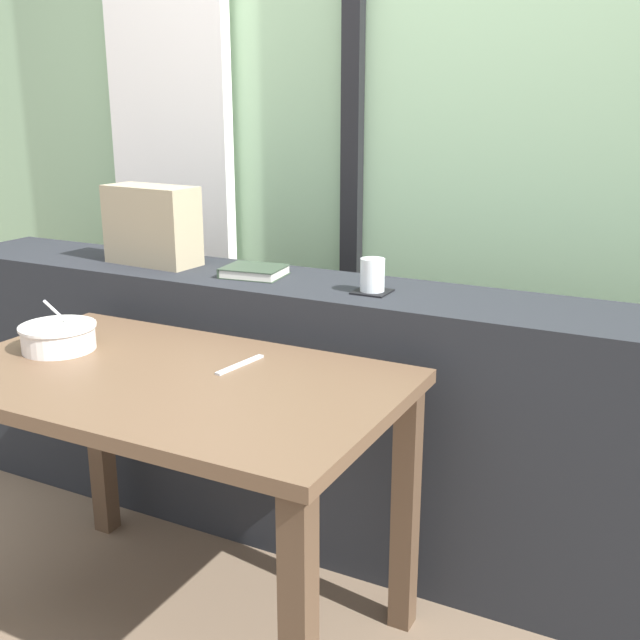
{
  "coord_description": "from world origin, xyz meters",
  "views": [
    {
      "loc": [
        1.04,
        -1.43,
        1.38
      ],
      "look_at": [
        0.14,
        0.32,
        0.8
      ],
      "focal_mm": 42.73,
      "sensor_mm": 36.0,
      "label": 1
    }
  ],
  "objects_px": {
    "breakfast_table": "(169,418)",
    "fork_utensil": "(240,365)",
    "throw_pillow": "(152,225)",
    "juice_glass": "(372,277)",
    "closed_book": "(254,271)",
    "coaster_square": "(372,292)",
    "soup_bowl": "(59,337)"
  },
  "relations": [
    {
      "from": "closed_book",
      "to": "soup_bowl",
      "type": "relative_size",
      "value": 1.0
    },
    {
      "from": "closed_book",
      "to": "soup_bowl",
      "type": "xyz_separation_m",
      "value": [
        -0.26,
        -0.57,
        -0.1
      ]
    },
    {
      "from": "breakfast_table",
      "to": "closed_book",
      "type": "distance_m",
      "value": 0.65
    },
    {
      "from": "juice_glass",
      "to": "closed_book",
      "type": "distance_m",
      "value": 0.42
    },
    {
      "from": "breakfast_table",
      "to": "throw_pillow",
      "type": "relative_size",
      "value": 3.59
    },
    {
      "from": "juice_glass",
      "to": "throw_pillow",
      "type": "relative_size",
      "value": 0.3
    },
    {
      "from": "coaster_square",
      "to": "throw_pillow",
      "type": "xyz_separation_m",
      "value": [
        -0.81,
        0.03,
        0.13
      ]
    },
    {
      "from": "breakfast_table",
      "to": "juice_glass",
      "type": "bearing_deg",
      "value": 62.05
    },
    {
      "from": "breakfast_table",
      "to": "throw_pillow",
      "type": "distance_m",
      "value": 0.87
    },
    {
      "from": "breakfast_table",
      "to": "fork_utensil",
      "type": "bearing_deg",
      "value": 47.92
    },
    {
      "from": "breakfast_table",
      "to": "coaster_square",
      "type": "bearing_deg",
      "value": 62.05
    },
    {
      "from": "soup_bowl",
      "to": "fork_utensil",
      "type": "height_order",
      "value": "soup_bowl"
    },
    {
      "from": "juice_glass",
      "to": "soup_bowl",
      "type": "distance_m",
      "value": 0.88
    },
    {
      "from": "coaster_square",
      "to": "closed_book",
      "type": "height_order",
      "value": "closed_book"
    },
    {
      "from": "juice_glass",
      "to": "closed_book",
      "type": "relative_size",
      "value": 0.47
    },
    {
      "from": "throw_pillow",
      "to": "coaster_square",
      "type": "bearing_deg",
      "value": -2.35
    },
    {
      "from": "juice_glass",
      "to": "closed_book",
      "type": "bearing_deg",
      "value": 176.32
    },
    {
      "from": "coaster_square",
      "to": "soup_bowl",
      "type": "height_order",
      "value": "soup_bowl"
    },
    {
      "from": "throw_pillow",
      "to": "fork_utensil",
      "type": "distance_m",
      "value": 0.82
    },
    {
      "from": "fork_utensil",
      "to": "coaster_square",
      "type": "bearing_deg",
      "value": 75.28
    },
    {
      "from": "soup_bowl",
      "to": "juice_glass",
      "type": "bearing_deg",
      "value": 38.47
    },
    {
      "from": "juice_glass",
      "to": "fork_utensil",
      "type": "height_order",
      "value": "juice_glass"
    },
    {
      "from": "breakfast_table",
      "to": "closed_book",
      "type": "xyz_separation_m",
      "value": [
        -0.12,
        0.59,
        0.25
      ]
    },
    {
      "from": "soup_bowl",
      "to": "breakfast_table",
      "type": "bearing_deg",
      "value": -3.66
    },
    {
      "from": "coaster_square",
      "to": "fork_utensil",
      "type": "relative_size",
      "value": 0.59
    },
    {
      "from": "breakfast_table",
      "to": "coaster_square",
      "type": "height_order",
      "value": "coaster_square"
    },
    {
      "from": "soup_bowl",
      "to": "fork_utensil",
      "type": "distance_m",
      "value": 0.52
    },
    {
      "from": "juice_glass",
      "to": "throw_pillow",
      "type": "distance_m",
      "value": 0.82
    },
    {
      "from": "closed_book",
      "to": "coaster_square",
      "type": "bearing_deg",
      "value": -3.68
    },
    {
      "from": "closed_book",
      "to": "soup_bowl",
      "type": "distance_m",
      "value": 0.63
    },
    {
      "from": "closed_book",
      "to": "soup_bowl",
      "type": "height_order",
      "value": "closed_book"
    },
    {
      "from": "closed_book",
      "to": "fork_utensil",
      "type": "relative_size",
      "value": 1.19
    }
  ]
}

